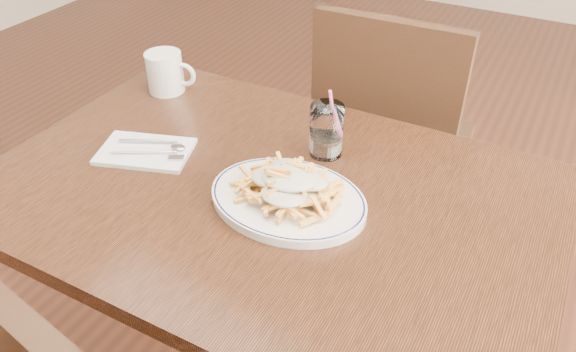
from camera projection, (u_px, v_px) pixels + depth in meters
The scene contains 8 objects.
table at pixel (267, 216), 1.24m from camera, with size 1.20×0.80×0.75m.
chair_far at pixel (390, 134), 1.77m from camera, with size 0.45×0.45×0.95m.
fries_plate at pixel (288, 199), 1.14m from camera, with size 0.40×0.37×0.02m.
loaded_fries at pixel (288, 182), 1.12m from camera, with size 0.25×0.22×0.06m.
napkin at pixel (145, 151), 1.30m from camera, with size 0.21×0.14×0.01m, color silver.
cutlery at pixel (146, 147), 1.30m from camera, with size 0.18×0.15×0.01m.
water_glass at pixel (326, 133), 1.27m from camera, with size 0.08×0.08×0.17m.
coffee_mug at pixel (166, 72), 1.52m from camera, with size 0.14×0.10×0.11m.
Camera 1 is at (0.49, -0.81, 1.48)m, focal length 35.00 mm.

